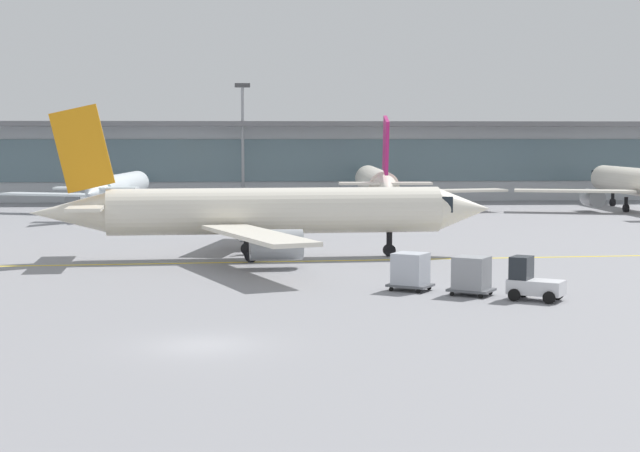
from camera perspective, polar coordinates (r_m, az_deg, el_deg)
ground_plane at (r=39.39m, az=-6.50°, el=-6.60°), size 400.00×400.00×0.00m
taxiway_centreline_stripe at (r=64.66m, az=-2.44°, el=-1.99°), size 109.76×7.99×0.01m
terminal_concourse at (r=126.94m, az=-4.61°, el=3.68°), size 210.23×11.00×9.60m
gate_airplane_2 at (r=107.13m, az=-11.11°, el=2.11°), size 24.21×26.13×8.65m
gate_airplane_3 at (r=107.24m, az=3.11°, el=2.38°), size 27.48×29.54×9.79m
gate_airplane_4 at (r=112.88m, az=17.37°, el=2.29°), size 27.49×29.49×9.79m
taxiing_regional_jet at (r=66.33m, az=-2.82°, el=0.76°), size 29.96×27.79×9.92m
baggage_tug at (r=50.57m, az=11.69°, el=-3.05°), size 2.95×2.60×2.10m
cargo_dolly_lead at (r=51.51m, az=8.42°, el=-2.67°), size 2.63×2.48×1.94m
cargo_dolly_trailing at (r=52.73m, az=5.05°, el=-2.46°), size 2.63×2.48×1.94m
apron_light_mast_1 at (r=120.55m, az=-4.32°, el=4.93°), size 1.80×0.36×14.00m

